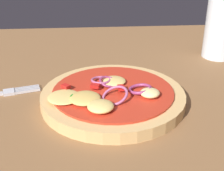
{
  "coord_description": "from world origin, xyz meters",
  "views": [
    {
      "loc": [
        0.01,
        -0.46,
        0.27
      ],
      "look_at": [
        0.04,
        -0.01,
        0.05
      ],
      "focal_mm": 50.61,
      "sensor_mm": 36.0,
      "label": 1
    }
  ],
  "objects": [
    {
      "name": "pizza",
      "position": [
        0.04,
        -0.03,
        0.04
      ],
      "size": [
        0.23,
        0.23,
        0.04
      ],
      "color": "tan",
      "rests_on": "dining_table"
    },
    {
      "name": "dining_table",
      "position": [
        0.0,
        0.0,
        0.01
      ],
      "size": [
        1.33,
        0.83,
        0.03
      ],
      "color": "brown",
      "rests_on": "ground"
    },
    {
      "name": "beer_glass",
      "position": [
        0.29,
        0.16,
        0.09
      ],
      "size": [
        0.07,
        0.07,
        0.14
      ],
      "color": "silver",
      "rests_on": "dining_table"
    }
  ]
}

